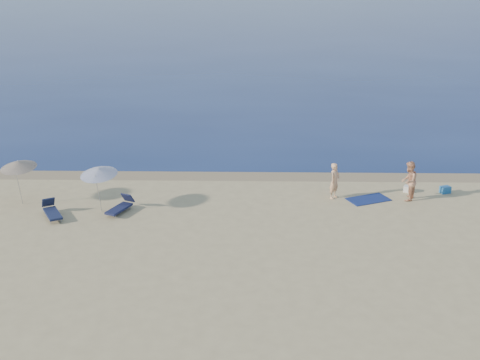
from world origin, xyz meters
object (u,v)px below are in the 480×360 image
object	(u,v)px
person_right	(409,181)
blue_cooler	(445,190)
person_left	(335,181)
umbrella_near	(98,172)

from	to	relation	value
person_right	blue_cooler	xyz separation A→B (m)	(2.06, 0.95, -0.78)
person_right	blue_cooler	distance (m)	2.40
person_left	person_right	xyz separation A→B (m)	(3.42, -0.20, 0.08)
blue_cooler	person_right	bearing A→B (deg)	-176.23
blue_cooler	person_left	bearing A→B (deg)	166.88
person_right	blue_cooler	bearing A→B (deg)	140.45
umbrella_near	person_left	bearing A→B (deg)	28.38
person_left	person_right	size ratio (longest dim) A/B	0.91
person_left	blue_cooler	distance (m)	5.58
blue_cooler	umbrella_near	xyz separation A→B (m)	(-16.16, -2.47, 1.67)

